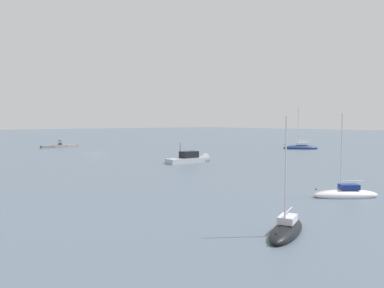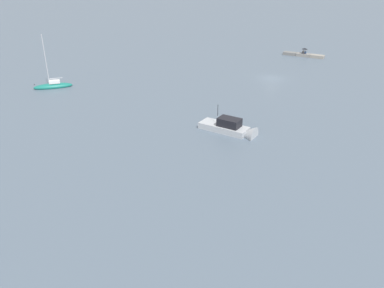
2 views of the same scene
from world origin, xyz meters
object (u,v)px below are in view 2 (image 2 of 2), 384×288
at_px(person_seated_blue_left, 305,53).
at_px(person_seated_grey_right, 303,52).
at_px(sailboat_teal_near, 53,86).
at_px(motorboat_grey_near, 232,130).
at_px(umbrella_open_black, 305,49).

xyz_separation_m(person_seated_blue_left, person_seated_grey_right, (0.56, -0.02, 0.00)).
xyz_separation_m(person_seated_grey_right, sailboat_teal_near, (30.81, 46.48, -0.61)).
xyz_separation_m(person_seated_blue_left, sailboat_teal_near, (31.37, 46.45, -0.61)).
bearing_deg(motorboat_grey_near, sailboat_teal_near, -90.73).
height_order(person_seated_grey_right, sailboat_teal_near, sailboat_teal_near).
height_order(person_seated_blue_left, sailboat_teal_near, sailboat_teal_near).
distance_m(person_seated_grey_right, umbrella_open_black, 0.92).
height_order(umbrella_open_black, motorboat_grey_near, motorboat_grey_near).
height_order(person_seated_blue_left, umbrella_open_black, umbrella_open_black).
xyz_separation_m(person_seated_blue_left, umbrella_open_black, (0.27, -0.08, 0.87)).
bearing_deg(sailboat_teal_near, motorboat_grey_near, -142.69).
bearing_deg(umbrella_open_black, sailboat_teal_near, 56.24).
bearing_deg(person_seated_blue_left, sailboat_teal_near, 63.07).
bearing_deg(motorboat_grey_near, umbrella_open_black, -172.32).
relative_size(person_seated_blue_left, sailboat_teal_near, 0.08).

